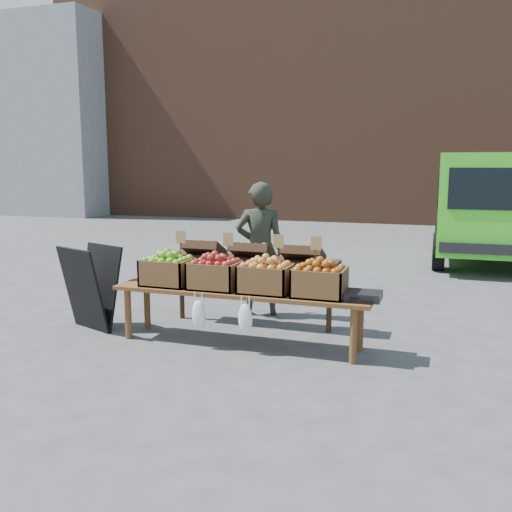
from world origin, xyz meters
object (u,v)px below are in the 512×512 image
(crate_russet_pears, at_px, (215,275))
(crate_green_apples, at_px, (319,282))
(display_bench, at_px, (240,317))
(crate_red_apples, at_px, (266,279))
(delivery_van, at_px, (490,208))
(chalkboard_sign, at_px, (91,287))
(vendor, at_px, (260,249))
(crate_golden_apples, at_px, (167,272))
(weighing_scale, at_px, (363,296))
(back_table, at_px, (252,281))

(crate_russet_pears, height_order, crate_green_apples, same)
(display_bench, height_order, crate_red_apples, crate_red_apples)
(delivery_van, relative_size, crate_red_apples, 9.04)
(chalkboard_sign, height_order, display_bench, chalkboard_sign)
(vendor, height_order, crate_golden_apples, vendor)
(vendor, distance_m, crate_green_apples, 1.58)
(crate_red_apples, height_order, crate_green_apples, same)
(delivery_van, distance_m, crate_red_apples, 6.90)
(vendor, height_order, crate_green_apples, vendor)
(display_bench, bearing_deg, crate_russet_pears, 180.00)
(delivery_van, relative_size, display_bench, 1.67)
(vendor, height_order, crate_russet_pears, vendor)
(weighing_scale, bearing_deg, crate_russet_pears, 180.00)
(delivery_van, distance_m, back_table, 6.40)
(vendor, bearing_deg, crate_russet_pears, 66.91)
(display_bench, distance_m, crate_russet_pears, 0.51)
(delivery_van, height_order, crate_golden_apples, delivery_van)
(crate_russet_pears, distance_m, crate_green_apples, 1.10)
(crate_red_apples, bearing_deg, back_table, 118.85)
(crate_golden_apples, bearing_deg, back_table, 45.67)
(vendor, height_order, crate_red_apples, vendor)
(delivery_van, xyz_separation_m, display_bench, (-2.70, -6.45, -0.73))
(crate_golden_apples, xyz_separation_m, crate_red_apples, (1.10, 0.00, 0.00))
(vendor, bearing_deg, crate_red_apples, 92.11)
(chalkboard_sign, height_order, crate_red_apples, chalkboard_sign)
(delivery_van, distance_m, weighing_scale, 6.62)
(vendor, bearing_deg, crate_golden_apples, 43.10)
(crate_green_apples, relative_size, weighing_scale, 1.47)
(back_table, bearing_deg, weighing_scale, -27.70)
(crate_golden_apples, height_order, crate_russet_pears, same)
(weighing_scale, bearing_deg, display_bench, 180.00)
(display_bench, distance_m, crate_golden_apples, 0.93)
(crate_golden_apples, relative_size, weighing_scale, 1.47)
(chalkboard_sign, distance_m, crate_red_apples, 2.07)
(display_bench, relative_size, weighing_scale, 7.94)
(vendor, distance_m, chalkboard_sign, 2.03)
(chalkboard_sign, bearing_deg, crate_green_apples, 21.34)
(crate_golden_apples, bearing_deg, display_bench, 0.00)
(display_bench, relative_size, crate_red_apples, 5.40)
(crate_red_apples, xyz_separation_m, crate_green_apples, (0.55, 0.00, 0.00))
(crate_red_apples, bearing_deg, display_bench, 180.00)
(weighing_scale, bearing_deg, crate_green_apples, 180.00)
(delivery_van, relative_size, crate_golden_apples, 9.04)
(crate_russet_pears, distance_m, weighing_scale, 1.53)
(vendor, distance_m, crate_golden_apples, 1.36)
(vendor, bearing_deg, weighing_scale, 121.09)
(crate_golden_apples, relative_size, crate_red_apples, 1.00)
(back_table, relative_size, weighing_scale, 6.18)
(crate_golden_apples, distance_m, crate_red_apples, 1.10)
(chalkboard_sign, distance_m, crate_russet_pears, 1.52)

